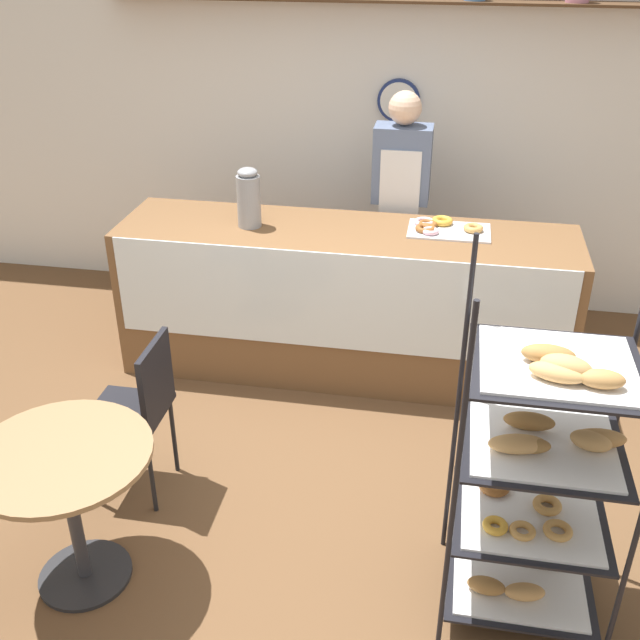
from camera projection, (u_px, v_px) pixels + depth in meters
ground_plane at (303, 504)px, 3.91m from camera, size 14.00×14.00×0.00m
back_wall at (371, 122)px, 5.44m from camera, size 10.00×0.30×2.70m
display_counter at (345, 301)px, 4.86m from camera, size 2.87×0.72×0.99m
pastry_rack at (539, 473)px, 3.00m from camera, size 0.68×0.59×1.63m
person_worker at (400, 207)px, 5.07m from camera, size 0.38×0.23×1.73m
cafe_table at (67, 485)px, 3.22m from camera, size 0.77×0.77×0.73m
cafe_chair at (142, 401)px, 3.75m from camera, size 0.38×0.38×0.90m
coffee_carafe at (249, 198)px, 4.60m from camera, size 0.15×0.15×0.37m
donut_tray_counter at (443, 227)px, 4.61m from camera, size 0.50×0.32×0.05m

